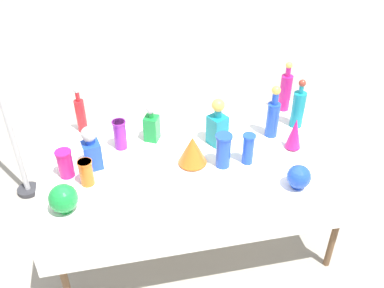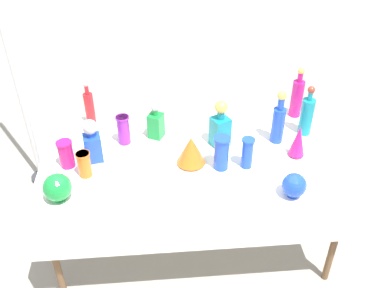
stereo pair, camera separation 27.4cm
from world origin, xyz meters
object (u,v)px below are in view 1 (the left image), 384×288
Objects in this scene: slender_vase_0 at (248,148)px; square_decanter_2 at (152,126)px; tall_bottle_3 at (273,116)px; slender_vase_1 at (65,163)px; square_decanter_1 at (217,125)px; tall_bottle_1 at (298,108)px; slender_vase_4 at (86,172)px; fluted_vase_0 at (192,150)px; square_decanter_0 at (91,149)px; tall_bottle_0 at (285,91)px; slender_vase_3 at (120,134)px; round_bowl_0 at (299,177)px; slender_vase_2 at (223,150)px; fluted_vase_1 at (295,133)px; tall_bottle_2 at (81,114)px; round_bowl_1 at (63,199)px.

square_decanter_2 is at bearing 145.92° from slender_vase_0.
tall_bottle_3 is 1.43× the size of square_decanter_2.
square_decanter_1 is at bearing 8.38° from slender_vase_1.
tall_bottle_1 is 2.19× the size of slender_vase_4.
fluted_vase_0 reaches higher than slender_vase_4.
square_decanter_1 is (0.83, 0.09, 0.01)m from square_decanter_0.
tall_bottle_0 reaches higher than square_decanter_0.
square_decanter_1 reaches higher than square_decanter_0.
round_bowl_0 is at bearing -31.88° from slender_vase_3.
square_decanter_0 is 0.82m from slender_vase_2.
fluted_vase_1 is 0.40m from round_bowl_0.
square_decanter_0 is 1.33× the size of fluted_vase_1.
slender_vase_1 is 0.81× the size of fluted_vase_1.
square_decanter_0 reaches higher than slender_vase_3.
slender_vase_0 is 1.15× the size of slender_vase_1.
fluted_vase_1 reaches higher than slender_vase_1.
fluted_vase_1 is (1.48, -0.02, 0.02)m from slender_vase_1.
tall_bottle_0 is 1.28m from slender_vase_3.
tall_bottle_0 reaches higher than tall_bottle_2.
slender_vase_0 is (-0.48, -0.34, -0.04)m from tall_bottle_1.
tall_bottle_1 is 0.59m from slender_vase_0.
slender_vase_3 is at bearing -168.84° from tall_bottle_0.
tall_bottle_0 is 0.24m from tall_bottle_1.
round_bowl_1 is (-0.16, -0.36, -0.05)m from square_decanter_0.
slender_vase_2 is 1.52× the size of round_bowl_0.
slender_vase_4 is 0.74× the size of fluted_vase_1.
tall_bottle_2 is (-1.51, 0.25, -0.01)m from tall_bottle_1.
slender_vase_1 is at bearing -171.60° from tall_bottle_1.
square_decanter_2 is (-1.04, 0.04, -0.04)m from tall_bottle_1.
tall_bottle_1 reaches higher than square_decanter_0.
fluted_vase_1 reaches higher than slender_vase_0.
tall_bottle_2 is 1.53m from round_bowl_0.
square_decanter_2 is at bearing 40.86° from slender_vase_4.
tall_bottle_3 is 0.37m from slender_vase_0.
tall_bottle_1 is 1.53m from tall_bottle_2.
tall_bottle_1 reaches higher than round_bowl_0.
slender_vase_2 is at bearing 12.16° from round_bowl_1.
tall_bottle_1 is 1.46m from square_decanter_0.
square_decanter_1 is 1.68× the size of fluted_vase_0.
tall_bottle_2 is 1.01× the size of square_decanter_1.
tall_bottle_3 is 0.83m from square_decanter_2.
slender_vase_0 is at bearing -5.22° from slender_vase_1.
slender_vase_2 is at bearing 0.14° from slender_vase_4.
tall_bottle_3 is at bearing -14.41° from tall_bottle_2.
square_decanter_1 is 0.45m from square_decanter_2.
slender_vase_2 reaches higher than round_bowl_1.
slender_vase_1 is at bearing -171.62° from square_decanter_1.
tall_bottle_1 reaches higher than slender_vase_1.
tall_bottle_0 is 1.06× the size of tall_bottle_1.
square_decanter_0 is 1.32m from fluted_vase_1.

